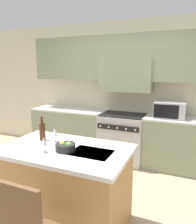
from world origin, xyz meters
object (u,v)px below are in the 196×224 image
object	(u,v)px
wine_glass_far	(55,132)
fruit_bowl	(65,147)
range_stove	(123,137)
wine_glass_near	(44,142)
microwave	(170,110)
wine_bottle	(42,131)

from	to	relation	value
wine_glass_far	fruit_bowl	world-z (taller)	wine_glass_far
range_stove	wine_glass_near	xyz separation A→B (m)	(-0.20, -2.17, 0.58)
microwave	wine_glass_far	bearing A→B (deg)	-121.51
wine_bottle	fruit_bowl	distance (m)	0.49
wine_bottle	wine_glass_near	size ratio (longest dim) A/B	1.76
wine_bottle	wine_glass_far	distance (m)	0.17
wine_bottle	range_stove	bearing A→B (deg)	75.91
wine_glass_far	fruit_bowl	size ratio (longest dim) A/B	0.78
range_stove	microwave	bearing A→B (deg)	1.27
range_stove	wine_glass_near	size ratio (longest dim) A/B	5.54
wine_glass_near	fruit_bowl	distance (m)	0.23
wine_bottle	fruit_bowl	xyz separation A→B (m)	(0.44, -0.19, -0.07)
range_stove	wine_glass_near	world-z (taller)	wine_glass_near
wine_glass_near	wine_glass_far	xyz separation A→B (m)	(-0.10, 0.33, 0.00)
fruit_bowl	microwave	bearing A→B (deg)	67.31
wine_bottle	wine_glass_far	xyz separation A→B (m)	(0.17, 0.01, 0.00)
range_stove	wine_bottle	world-z (taller)	wine_bottle
wine_glass_far	wine_glass_near	bearing A→B (deg)	-73.56
range_stove	wine_bottle	size ratio (longest dim) A/B	3.15
wine_bottle	fruit_bowl	size ratio (longest dim) A/B	1.37
microwave	wine_glass_near	distance (m)	2.43
wine_bottle	microwave	bearing A→B (deg)	55.08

